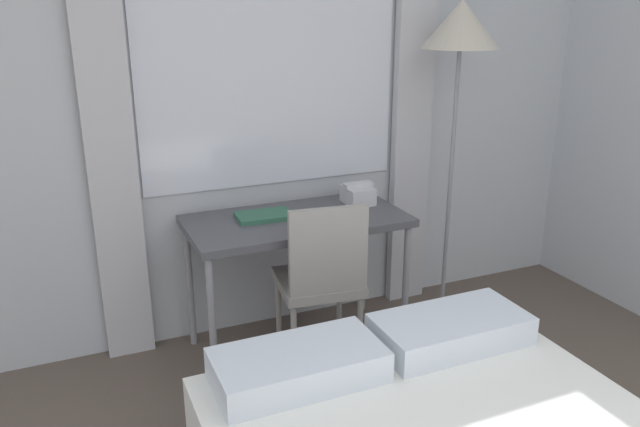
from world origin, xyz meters
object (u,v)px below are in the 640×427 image
Objects in this scene: desk at (296,229)px; standing_lamp at (460,41)px; telephone at (358,194)px; book at (264,216)px; desk_chair at (322,276)px.

standing_lamp is (0.94, -0.01, 0.93)m from desk.
telephone is 0.56m from book.
desk_chair is (0.02, -0.28, -0.15)m from desk.
desk_chair is 0.60m from telephone.
standing_lamp is 1.39m from book.
desk_chair is 0.50× the size of standing_lamp.
standing_lamp is at bearing -3.33° from book.
standing_lamp is at bearing 24.04° from desk_chair.
desk is 0.62× the size of standing_lamp.
desk_chair is at bearing -85.98° from desk.
desk_chair is 1.45m from standing_lamp.
standing_lamp reaches higher than desk_chair.
standing_lamp reaches higher than telephone.
desk is at bearing -167.42° from telephone.
desk is 6.46× the size of telephone.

